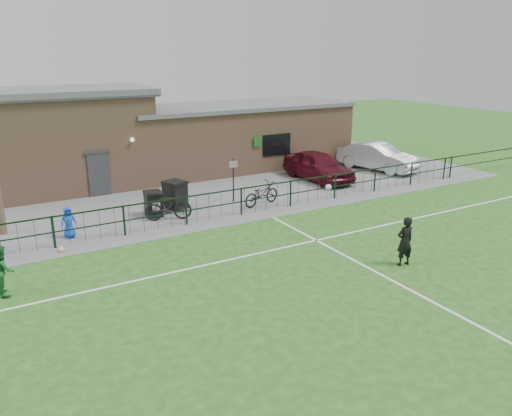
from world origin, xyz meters
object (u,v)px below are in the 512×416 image
wheelie_bin_left (153,205)px  car_silver (378,157)px  outfield_player (3,270)px  car_maroon (318,166)px  bicycle_e (261,194)px  bicycle_d (168,207)px  ball_ground (61,250)px  wheelie_bin_right (175,196)px  spectator_child (69,222)px  sign_post (233,180)px

wheelie_bin_left → car_silver: (14.14, 1.72, 0.30)m
car_silver → outfield_player: size_ratio=3.22×
wheelie_bin_left → car_maroon: bearing=13.8°
car_silver → bicycle_e: size_ratio=2.40×
bicycle_d → wheelie_bin_left: bearing=40.0°
car_silver → ball_ground: car_silver is taller
bicycle_d → outfield_player: (-6.37, -3.85, 0.14)m
wheelie_bin_right → car_maroon: car_maroon is taller
wheelie_bin_right → ball_ground: wheelie_bin_right is taller
wheelie_bin_right → spectator_child: 4.98m
car_maroon → outfield_player: (-15.72, -6.19, -0.06)m
outfield_player → ball_ground: (1.93, 2.46, -0.64)m
wheelie_bin_right → car_maroon: bearing=-14.4°
wheelie_bin_right → ball_ground: (-5.28, -2.77, -0.50)m
wheelie_bin_right → bicycle_d: (-0.84, -1.38, 0.00)m
sign_post → outfield_player: size_ratio=1.35×
car_silver → bicycle_e: bearing=-178.5°
wheelie_bin_right → car_maroon: (8.51, 0.96, 0.20)m
wheelie_bin_right → bicycle_e: size_ratio=0.58×
car_maroon → bicycle_d: (-9.35, -2.34, -0.20)m
ball_ground → wheelie_bin_left: bearing=28.5°
bicycle_e → spectator_child: (-8.31, -0.01, 0.07)m
bicycle_d → spectator_child: size_ratio=1.62×
wheelie_bin_left → bicycle_d: bicycle_d is taller
outfield_player → bicycle_e: bearing=-77.0°
wheelie_bin_left → car_silver: bearing=12.0°
car_maroon → sign_post: bearing=-169.2°
wheelie_bin_right → car_silver: (12.96, 1.19, 0.21)m
outfield_player → ball_ground: outfield_player is taller
sign_post → car_silver: 10.35m
car_silver → bicycle_e: car_silver is taller
ball_ground → outfield_player: bearing=-128.0°
bicycle_d → bicycle_e: bearing=-73.3°
bicycle_e → spectator_child: 8.31m
car_maroon → car_silver: bearing=1.1°
wheelie_bin_left → spectator_child: 3.70m
wheelie_bin_right → outfield_player: outfield_player is taller
bicycle_d → outfield_player: bearing=138.9°
wheelie_bin_left → outfield_player: bearing=-137.0°
bicycle_d → bicycle_e: bicycle_d is taller
wheelie_bin_left → wheelie_bin_right: wheelie_bin_right is taller
car_maroon → bicycle_e: car_maroon is taller
bicycle_d → outfield_player: outfield_player is taller
car_maroon → outfield_player: bearing=-160.2°
wheelie_bin_left → wheelie_bin_right: (1.18, 0.54, 0.09)m
bicycle_d → wheelie_bin_right: bearing=-13.5°
car_maroon → ball_ground: bearing=-166.6°
wheelie_bin_left → sign_post: bearing=8.1°
wheelie_bin_left → spectator_child: bearing=-160.4°
wheelie_bin_right → bicycle_e: (3.56, -1.46, -0.05)m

